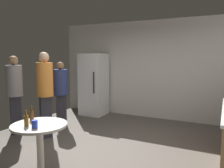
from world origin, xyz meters
name	(u,v)px	position (x,y,z in m)	size (l,w,h in m)	color
ground_plane	(101,152)	(0.00, 0.00, -0.05)	(5.20, 5.20, 0.10)	#5B544C
wall_back	(147,70)	(0.00, 2.63, 1.35)	(5.32, 0.06, 2.70)	silver
refrigerator	(94,84)	(-1.49, 2.20, 0.90)	(0.70, 0.68, 1.80)	white
foreground_table	(40,131)	(-0.39, -1.12, 0.63)	(0.80, 0.80, 0.73)	beige
beer_bottle_amber	(26,120)	(-0.48, -1.27, 0.82)	(0.06, 0.06, 0.23)	#8C5919
beer_bottle_brown	(32,115)	(-0.62, -1.03, 0.82)	(0.06, 0.06, 0.23)	#593314
plastic_cup_blue	(35,124)	(-0.31, -1.28, 0.79)	(0.08, 0.08, 0.11)	blue
person_in_navy_shirt	(61,89)	(-1.61, 0.86, 0.92)	(0.45, 0.45, 1.58)	#2D2D38
person_in_orange_shirt	(45,88)	(-1.37, 0.06, 1.06)	(0.47, 0.47, 1.80)	#2D2D38
person_in_gray_shirt	(15,89)	(-2.13, -0.07, 1.01)	(0.47, 0.47, 1.73)	#2D2D38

